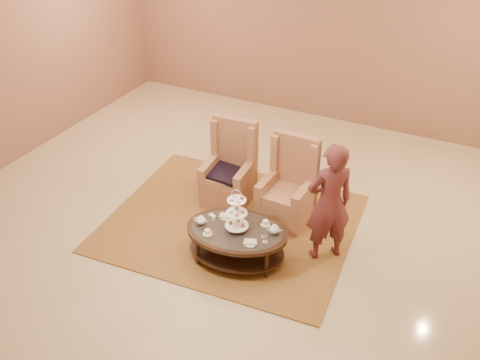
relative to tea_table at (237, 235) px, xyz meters
The scene contains 8 objects.
ground 0.52m from the tea_table, 132.93° to the left, with size 8.00×8.00×0.00m, color beige.
ceiling 0.52m from the tea_table, 132.93° to the left, with size 8.00×8.00×0.02m, color silver.
wall_back 4.49m from the tea_table, 93.32° to the left, with size 8.00×0.04×3.50m, color #9C6D55.
rug 0.82m from the tea_table, 122.99° to the left, with size 3.34×2.85×0.02m.
tea_table is the anchor object (origin of this frame).
armchair_left 1.34m from the tea_table, 120.56° to the left, with size 0.68×0.70×1.18m.
armchair_right 1.13m from the tea_table, 78.66° to the left, with size 0.66×0.68×1.17m.
person 1.15m from the tea_table, 30.42° to the left, with size 0.68×0.66×1.56m.
Camera 1 is at (2.50, -4.72, 4.36)m, focal length 40.00 mm.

